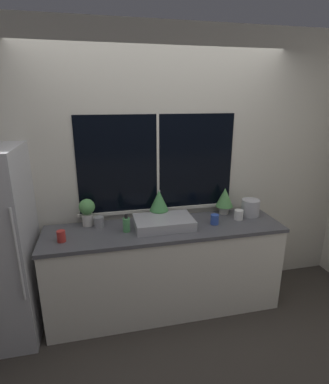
{
  "coord_description": "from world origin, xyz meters",
  "views": [
    {
      "loc": [
        -0.58,
        -2.24,
        2.05
      ],
      "look_at": [
        -0.0,
        0.28,
        1.23
      ],
      "focal_mm": 28.0,
      "sensor_mm": 36.0,
      "label": 1
    }
  ],
  "objects_px": {
    "potted_plant_left": "(87,210)",
    "mug_grey": "(99,222)",
    "sink": "(164,222)",
    "mug_white": "(239,215)",
    "mug_blue": "(215,219)",
    "potted_plant_right": "(225,198)",
    "kettle": "(250,207)",
    "mug_red": "(61,236)",
    "soap_bottle": "(126,224)",
    "potted_plant_center": "(159,203)"
  },
  "relations": [
    {
      "from": "potted_plant_left",
      "to": "mug_grey",
      "type": "xyz_separation_m",
      "value": [
        0.1,
        -0.07,
        -0.1
      ]
    },
    {
      "from": "sink",
      "to": "mug_white",
      "type": "relative_size",
      "value": 5.55
    },
    {
      "from": "sink",
      "to": "mug_blue",
      "type": "xyz_separation_m",
      "value": [
        0.49,
        -0.05,
        0.0
      ]
    },
    {
      "from": "sink",
      "to": "mug_grey",
      "type": "height_order",
      "value": "sink"
    },
    {
      "from": "potted_plant_right",
      "to": "sink",
      "type": "bearing_deg",
      "value": -164.27
    },
    {
      "from": "kettle",
      "to": "mug_white",
      "type": "bearing_deg",
      "value": -156.07
    },
    {
      "from": "potted_plant_left",
      "to": "mug_white",
      "type": "height_order",
      "value": "potted_plant_left"
    },
    {
      "from": "mug_blue",
      "to": "potted_plant_right",
      "type": "bearing_deg",
      "value": 50.18
    },
    {
      "from": "potted_plant_left",
      "to": "mug_blue",
      "type": "xyz_separation_m",
      "value": [
        1.19,
        -0.24,
        -0.1
      ]
    },
    {
      "from": "potted_plant_left",
      "to": "kettle",
      "type": "relative_size",
      "value": 1.39
    },
    {
      "from": "mug_grey",
      "to": "mug_red",
      "type": "xyz_separation_m",
      "value": [
        -0.32,
        -0.23,
        -0.0
      ]
    },
    {
      "from": "kettle",
      "to": "potted_plant_right",
      "type": "bearing_deg",
      "value": 155.07
    },
    {
      "from": "mug_blue",
      "to": "soap_bottle",
      "type": "bearing_deg",
      "value": 178.8
    },
    {
      "from": "mug_red",
      "to": "mug_blue",
      "type": "height_order",
      "value": "mug_red"
    },
    {
      "from": "potted_plant_left",
      "to": "mug_grey",
      "type": "height_order",
      "value": "potted_plant_left"
    },
    {
      "from": "kettle",
      "to": "mug_blue",
      "type": "bearing_deg",
      "value": -163.74
    },
    {
      "from": "mug_grey",
      "to": "sink",
      "type": "bearing_deg",
      "value": -12.09
    },
    {
      "from": "potted_plant_left",
      "to": "mug_grey",
      "type": "relative_size",
      "value": 2.55
    },
    {
      "from": "sink",
      "to": "mug_red",
      "type": "relative_size",
      "value": 5.58
    },
    {
      "from": "mug_red",
      "to": "mug_blue",
      "type": "xyz_separation_m",
      "value": [
        1.4,
        0.06,
        -0.0
      ]
    },
    {
      "from": "mug_grey",
      "to": "kettle",
      "type": "height_order",
      "value": "kettle"
    },
    {
      "from": "potted_plant_left",
      "to": "mug_red",
      "type": "bearing_deg",
      "value": -125.45
    },
    {
      "from": "sink",
      "to": "potted_plant_center",
      "type": "bearing_deg",
      "value": 90.83
    },
    {
      "from": "mug_grey",
      "to": "potted_plant_left",
      "type": "bearing_deg",
      "value": 145.91
    },
    {
      "from": "mug_blue",
      "to": "kettle",
      "type": "height_order",
      "value": "kettle"
    },
    {
      "from": "potted_plant_left",
      "to": "mug_blue",
      "type": "relative_size",
      "value": 2.72
    },
    {
      "from": "mug_white",
      "to": "mug_red",
      "type": "height_order",
      "value": "same"
    },
    {
      "from": "kettle",
      "to": "potted_plant_left",
      "type": "bearing_deg",
      "value": 176.07
    },
    {
      "from": "sink",
      "to": "soap_bottle",
      "type": "relative_size",
      "value": 3.29
    },
    {
      "from": "mug_red",
      "to": "kettle",
      "type": "xyz_separation_m",
      "value": [
        1.85,
        0.19,
        0.04
      ]
    },
    {
      "from": "kettle",
      "to": "sink",
      "type": "bearing_deg",
      "value": -174.9
    },
    {
      "from": "soap_bottle",
      "to": "mug_white",
      "type": "height_order",
      "value": "soap_bottle"
    },
    {
      "from": "potted_plant_center",
      "to": "mug_grey",
      "type": "height_order",
      "value": "potted_plant_center"
    },
    {
      "from": "potted_plant_right",
      "to": "mug_red",
      "type": "xyz_separation_m",
      "value": [
        -1.61,
        -0.3,
        -0.12
      ]
    },
    {
      "from": "potted_plant_center",
      "to": "mug_grey",
      "type": "bearing_deg",
      "value": -173.41
    },
    {
      "from": "potted_plant_center",
      "to": "potted_plant_right",
      "type": "xyz_separation_m",
      "value": [
        0.7,
        -0.0,
        -0.01
      ]
    },
    {
      "from": "mug_grey",
      "to": "kettle",
      "type": "xyz_separation_m",
      "value": [
        1.53,
        -0.04,
        0.04
      ]
    },
    {
      "from": "potted_plant_right",
      "to": "kettle",
      "type": "height_order",
      "value": "potted_plant_right"
    },
    {
      "from": "soap_bottle",
      "to": "kettle",
      "type": "bearing_deg",
      "value": 4.94
    },
    {
      "from": "potted_plant_left",
      "to": "potted_plant_right",
      "type": "xyz_separation_m",
      "value": [
        1.39,
        -0.0,
        0.01
      ]
    },
    {
      "from": "soap_bottle",
      "to": "mug_grey",
      "type": "xyz_separation_m",
      "value": [
        -0.24,
        0.16,
        -0.02
      ]
    },
    {
      "from": "potted_plant_left",
      "to": "mug_white",
      "type": "relative_size",
      "value": 2.66
    },
    {
      "from": "potted_plant_right",
      "to": "mug_white",
      "type": "bearing_deg",
      "value": -67.44
    },
    {
      "from": "potted_plant_left",
      "to": "soap_bottle",
      "type": "relative_size",
      "value": 1.58
    },
    {
      "from": "mug_white",
      "to": "mug_blue",
      "type": "bearing_deg",
      "value": -168.6
    },
    {
      "from": "soap_bottle",
      "to": "mug_grey",
      "type": "distance_m",
      "value": 0.29
    },
    {
      "from": "mug_grey",
      "to": "soap_bottle",
      "type": "bearing_deg",
      "value": -32.6
    },
    {
      "from": "soap_bottle",
      "to": "potted_plant_left",
      "type": "bearing_deg",
      "value": 146.96
    },
    {
      "from": "mug_red",
      "to": "potted_plant_right",
      "type": "bearing_deg",
      "value": 10.65
    },
    {
      "from": "mug_red",
      "to": "kettle",
      "type": "distance_m",
      "value": 1.86
    }
  ]
}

